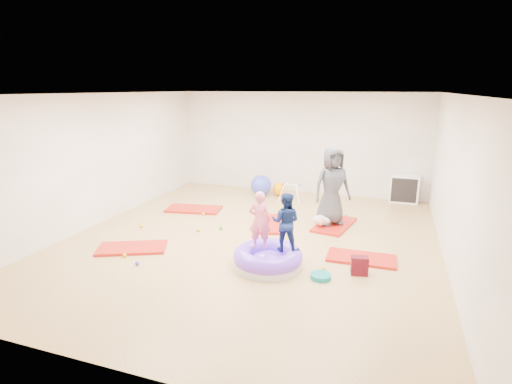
% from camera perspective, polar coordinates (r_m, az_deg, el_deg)
% --- Properties ---
extents(room, '(7.01, 8.01, 2.81)m').
position_cam_1_polar(room, '(7.52, -0.75, 3.14)').
color(room, tan).
rests_on(room, ground).
extents(gym_mat_front_left, '(1.37, 1.08, 0.05)m').
position_cam_1_polar(gym_mat_front_left, '(7.81, -17.30, -7.65)').
color(gym_mat_front_left, red).
rests_on(gym_mat_front_left, ground).
extents(gym_mat_mid_left, '(1.39, 0.86, 0.05)m').
position_cam_1_polar(gym_mat_mid_left, '(9.89, -8.90, -2.42)').
color(gym_mat_mid_left, red).
rests_on(gym_mat_mid_left, ground).
extents(gym_mat_center_back, '(0.93, 1.38, 0.05)m').
position_cam_1_polar(gym_mat_center_back, '(8.76, 2.02, -4.53)').
color(gym_mat_center_back, red).
rests_on(gym_mat_center_back, ground).
extents(gym_mat_right, '(1.18, 0.60, 0.05)m').
position_cam_1_polar(gym_mat_right, '(7.29, 14.81, -9.13)').
color(gym_mat_right, red).
rests_on(gym_mat_right, ground).
extents(gym_mat_rear_right, '(0.86, 1.37, 0.05)m').
position_cam_1_polar(gym_mat_rear_right, '(8.84, 11.11, -4.61)').
color(gym_mat_rear_right, red).
rests_on(gym_mat_rear_right, ground).
extents(inflatable_cushion, '(1.16, 1.16, 0.37)m').
position_cam_1_polar(inflatable_cushion, '(6.75, 1.72, -9.50)').
color(inflatable_cushion, silver).
rests_on(inflatable_cushion, ground).
extents(child_pink, '(0.41, 0.32, 1.00)m').
position_cam_1_polar(child_pink, '(6.59, 0.51, -3.64)').
color(child_pink, '#E96786').
rests_on(child_pink, inflatable_cushion).
extents(child_navy, '(0.50, 0.40, 0.99)m').
position_cam_1_polar(child_navy, '(6.53, 4.27, -3.89)').
color(child_navy, navy).
rests_on(child_navy, inflatable_cushion).
extents(adult_caregiver, '(0.97, 0.90, 1.66)m').
position_cam_1_polar(adult_caregiver, '(8.62, 10.82, 0.86)').
color(adult_caregiver, '#3B3D44').
rests_on(adult_caregiver, gym_mat_rear_right).
extents(infant, '(0.38, 0.39, 0.23)m').
position_cam_1_polar(infant, '(8.63, 9.38, -4.01)').
color(infant, '#BFD6FB').
rests_on(infant, gym_mat_rear_right).
extents(ball_pit_balls, '(4.15, 3.81, 0.08)m').
position_cam_1_polar(ball_pit_balls, '(8.09, -6.04, -6.16)').
color(ball_pit_balls, '#DFA10C').
rests_on(ball_pit_balls, ground).
extents(exercise_ball_blue, '(0.58, 0.58, 0.58)m').
position_cam_1_polar(exercise_ball_blue, '(11.03, 0.73, 0.94)').
color(exercise_ball_blue, blue).
rests_on(exercise_ball_blue, ground).
extents(exercise_ball_orange, '(0.38, 0.38, 0.38)m').
position_cam_1_polar(exercise_ball_orange, '(11.05, 3.40, 0.41)').
color(exercise_ball_orange, '#F39A00').
rests_on(exercise_ball_orange, ground).
extents(infant_play_gym, '(0.61, 0.58, 0.47)m').
position_cam_1_polar(infant_play_gym, '(10.50, 5.07, 0.31)').
color(infant_play_gym, white).
rests_on(infant_play_gym, ground).
extents(cube_shelf, '(0.72, 0.36, 0.72)m').
position_cam_1_polar(cube_shelf, '(11.03, 20.37, 0.41)').
color(cube_shelf, white).
rests_on(cube_shelf, ground).
extents(balance_disc, '(0.33, 0.33, 0.07)m').
position_cam_1_polar(balance_disc, '(6.48, 9.24, -11.81)').
color(balance_disc, '#0A7B7F').
rests_on(balance_disc, ground).
extents(backpack, '(0.29, 0.21, 0.30)m').
position_cam_1_polar(backpack, '(6.68, 14.57, -10.16)').
color(backpack, maroon).
rests_on(backpack, ground).
extents(yellow_toy, '(0.21, 0.21, 0.03)m').
position_cam_1_polar(yellow_toy, '(8.01, -15.79, -7.05)').
color(yellow_toy, '#DFA10C').
rests_on(yellow_toy, ground).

